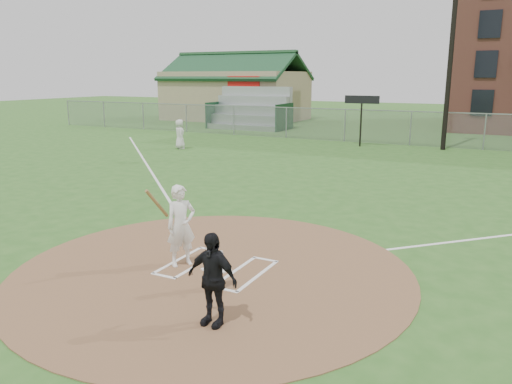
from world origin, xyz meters
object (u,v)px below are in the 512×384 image
at_px(catcher, 215,265).
at_px(umpire, 212,279).
at_px(home_plate, 216,270).
at_px(ondeck_player, 180,134).
at_px(batter_at_plate, 181,225).

relative_size(catcher, umpire, 0.65).
bearing_deg(home_plate, ondeck_player, 127.90).
bearing_deg(catcher, ondeck_player, 130.03).
height_order(home_plate, umpire, umpire).
relative_size(catcher, ondeck_player, 0.62).
height_order(catcher, batter_at_plate, batter_at_plate).
xyz_separation_m(ondeck_player, batter_at_plate, (10.51, -14.63, 0.08)).
xyz_separation_m(home_plate, catcher, (0.52, -0.86, 0.50)).
xyz_separation_m(home_plate, umpire, (1.16, -2.00, 0.78)).
distance_m(umpire, ondeck_player, 20.77).
bearing_deg(ondeck_player, umpire, 171.77).
height_order(catcher, umpire, umpire).
xyz_separation_m(umpire, ondeck_player, (-12.51, 16.57, 0.01)).
xyz_separation_m(home_plate, batter_at_plate, (-0.84, -0.05, 0.87)).
xyz_separation_m(catcher, ondeck_player, (-11.86, 15.44, 0.29)).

